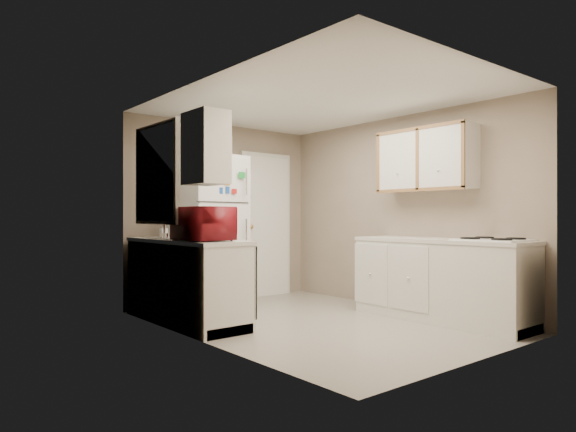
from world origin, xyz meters
TOP-DOWN VIEW (x-y plane):
  - floor at (0.00, 0.00)m, footprint 3.80×3.80m
  - ceiling at (0.00, 0.00)m, footprint 3.80×3.80m
  - wall_left at (-1.40, 0.00)m, footprint 3.80×3.80m
  - wall_right at (1.40, 0.00)m, footprint 3.80×3.80m
  - wall_back at (0.00, 1.90)m, footprint 2.80×2.80m
  - wall_front at (0.00, -1.90)m, footprint 2.80×2.80m
  - left_counter at (-1.10, 0.90)m, footprint 0.60×1.80m
  - dishwasher at (-0.81, 0.30)m, footprint 0.03×0.58m
  - sink at (-1.10, 1.05)m, footprint 0.54×0.74m
  - microwave at (-1.15, 0.43)m, footprint 0.63×0.37m
  - soap_bottle at (-1.15, 1.34)m, footprint 0.08×0.08m
  - window_blinds at (-1.36, 1.05)m, footprint 0.10×0.98m
  - upper_cabinet_left at (-1.25, 0.22)m, footprint 0.30×0.45m
  - refrigerator at (-0.44, 1.57)m, footprint 0.87×0.85m
  - cabinet_over_fridge at (-0.40, 1.75)m, footprint 0.70×0.30m
  - interior_door at (0.70, 1.86)m, footprint 0.86×0.06m
  - right_counter at (1.10, -0.80)m, footprint 0.60×2.00m
  - stove at (1.13, -1.39)m, footprint 0.54×0.66m
  - upper_cabinet_right at (1.25, -0.50)m, footprint 0.30×1.20m

SIDE VIEW (x-z plane):
  - floor at x=0.00m, z-range 0.00..0.00m
  - stove at x=1.13m, z-range 0.00..0.80m
  - left_counter at x=-1.10m, z-range 0.00..0.90m
  - right_counter at x=1.10m, z-range 0.00..0.90m
  - dishwasher at x=-0.81m, z-range 0.13..0.85m
  - sink at x=-1.10m, z-range 0.78..0.94m
  - refrigerator at x=-0.44m, z-range 0.00..1.91m
  - soap_bottle at x=-1.15m, z-range 0.92..1.08m
  - interior_door at x=0.70m, z-range -0.02..2.06m
  - microwave at x=-1.15m, z-range 0.85..1.25m
  - wall_left at x=-1.40m, z-range 1.20..1.20m
  - wall_right at x=1.40m, z-range 1.20..1.20m
  - wall_back at x=0.00m, z-range 1.20..1.20m
  - wall_front at x=0.00m, z-range 1.20..1.20m
  - window_blinds at x=-1.36m, z-range 1.06..2.14m
  - upper_cabinet_left at x=-1.25m, z-range 1.45..2.15m
  - upper_cabinet_right at x=1.25m, z-range 1.45..2.15m
  - cabinet_over_fridge at x=-0.40m, z-range 1.80..2.20m
  - ceiling at x=0.00m, z-range 2.40..2.40m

